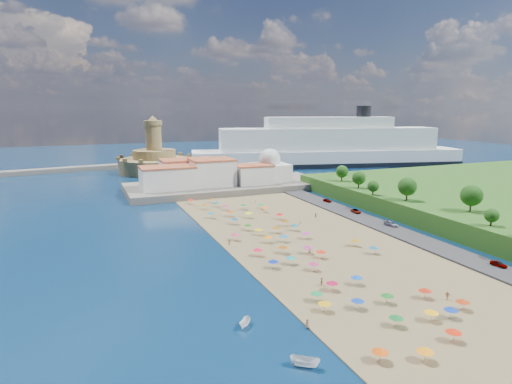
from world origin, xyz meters
name	(u,v)px	position (x,y,z in m)	size (l,w,h in m)	color
ground	(276,235)	(0.00, 0.00, 0.00)	(700.00, 700.00, 0.00)	#071938
terrace	(228,186)	(10.00, 73.00, 1.50)	(90.00, 36.00, 3.00)	#59544C
jetty	(165,178)	(-12.00, 108.00, 1.20)	(18.00, 70.00, 2.40)	#59544C
waterfront_buildings	(199,174)	(-3.05, 73.64, 7.88)	(57.00, 29.00, 11.00)	silver
domed_building	(270,168)	(30.00, 71.00, 8.97)	(16.00, 16.00, 15.00)	silver
fortress	(155,161)	(-12.00, 138.00, 6.68)	(40.00, 40.00, 32.40)	olive
cruise_ship	(328,148)	(95.06, 124.59, 11.17)	(173.64, 65.43, 37.72)	black
beach_parasols	(288,240)	(-2.06, -12.05, 2.15)	(31.33, 117.06, 2.20)	gray
beachgoers	(305,241)	(3.17, -11.62, 1.13)	(39.95, 91.95, 1.87)	tan
moored_boats	(282,347)	(-25.19, -55.52, 0.80)	(7.74, 18.00, 1.72)	white
parked_cars	(379,219)	(36.00, -1.06, 1.36)	(2.46, 78.04, 1.41)	gray
hillside_trees	(437,195)	(49.28, -11.24, 10.38)	(18.46, 110.34, 8.15)	#382314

